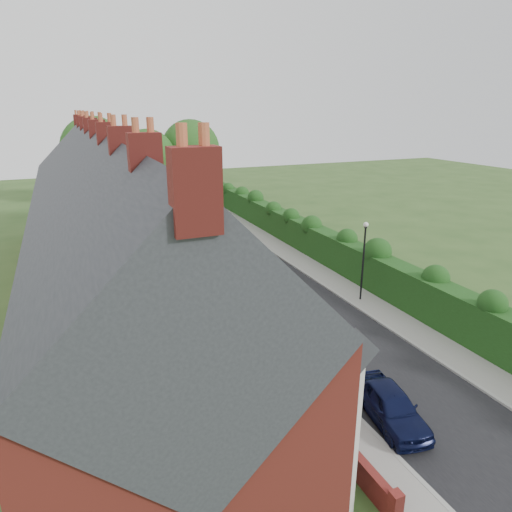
{
  "coord_description": "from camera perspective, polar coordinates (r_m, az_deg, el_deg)",
  "views": [
    {
      "loc": [
        -13.21,
        -17.98,
        11.75
      ],
      "look_at": [
        -1.74,
        8.88,
        2.2
      ],
      "focal_mm": 32.0,
      "sensor_mm": 36.0,
      "label": 1
    }
  ],
  "objects": [
    {
      "name": "horse_cart",
      "position": [
        35.69,
        -1.12,
        1.05
      ],
      "size": [
        1.41,
        3.12,
        2.25
      ],
      "color": "black",
      "rests_on": "ground"
    },
    {
      "name": "car_beige",
      "position": [
        47.86,
        -8.47,
        4.58
      ],
      "size": [
        3.08,
        5.43,
        1.43
      ],
      "primitive_type": "imported",
      "rotation": [
        0.0,
        0.0,
        -0.14
      ],
      "color": "tan",
      "rests_on": "ground"
    },
    {
      "name": "pavement_hedge_side",
      "position": [
        35.49,
        6.61,
        -1.25
      ],
      "size": [
        2.2,
        58.0,
        0.12
      ],
      "primitive_type": "cube",
      "color": "gray",
      "rests_on": "ground"
    },
    {
      "name": "pavement_house_side",
      "position": [
        32.48,
        -5.71,
        -3.08
      ],
      "size": [
        1.7,
        58.0,
        0.12
      ],
      "primitive_type": "cube",
      "color": "gray",
      "rests_on": "ground"
    },
    {
      "name": "garden_wall_row",
      "position": [
        31.18,
        -6.93,
        -3.26
      ],
      "size": [
        0.35,
        40.35,
        1.1
      ],
      "color": "maroon",
      "rests_on": "ground"
    },
    {
      "name": "tree_far_left",
      "position": [
        59.32,
        -13.02,
        11.81
      ],
      "size": [
        7.14,
        6.8,
        9.29
      ],
      "color": "#332316",
      "rests_on": "ground"
    },
    {
      "name": "car_black",
      "position": [
        56.59,
        -12.34,
        6.36
      ],
      "size": [
        2.27,
        3.96,
        1.27
      ],
      "primitive_type": "imported",
      "rotation": [
        0.0,
        0.0,
        -0.22
      ],
      "color": "black",
      "rests_on": "ground"
    },
    {
      "name": "horse",
      "position": [
        34.14,
        0.11,
        -0.67
      ],
      "size": [
        1.35,
        1.97,
        1.52
      ],
      "primitive_type": "imported",
      "rotation": [
        0.0,
        0.0,
        2.82
      ],
      "color": "#442519",
      "rests_on": "ground"
    },
    {
      "name": "car_navy",
      "position": [
        19.39,
        16.47,
        -17.47
      ],
      "size": [
        2.36,
        4.38,
        1.42
      ],
      "primitive_type": "imported",
      "rotation": [
        0.0,
        0.0,
        -0.17
      ],
      "color": "black",
      "rests_on": "ground"
    },
    {
      "name": "car_extra_far",
      "position": [
        58.28,
        -12.48,
        6.71
      ],
      "size": [
        2.91,
        5.06,
        1.33
      ],
      "primitive_type": "imported",
      "rotation": [
        0.0,
        0.0,
        -0.16
      ],
      "color": "#585B60",
      "rests_on": "ground"
    },
    {
      "name": "kerb_house_side",
      "position": [
        32.71,
        -4.38,
        -2.88
      ],
      "size": [
        0.18,
        58.0,
        0.13
      ],
      "primitive_type": "cube",
      "color": "#979892",
      "rests_on": "ground"
    },
    {
      "name": "car_green",
      "position": [
        34.15,
        -4.13,
        -0.88
      ],
      "size": [
        2.3,
        4.15,
        1.34
      ],
      "primitive_type": "imported",
      "rotation": [
        0.0,
        0.0,
        0.19
      ],
      "color": "#103619",
      "rests_on": "ground"
    },
    {
      "name": "car_white",
      "position": [
        32.46,
        -1.03,
        -1.76
      ],
      "size": [
        3.19,
        5.32,
        1.44
      ],
      "primitive_type": "imported",
      "rotation": [
        0.0,
        0.0,
        -0.25
      ],
      "color": "silver",
      "rests_on": "ground"
    },
    {
      "name": "car_red",
      "position": [
        39.38,
        -5.95,
        1.85
      ],
      "size": [
        2.65,
        5.07,
        1.59
      ],
      "primitive_type": "imported",
      "rotation": [
        0.0,
        0.0,
        -0.21
      ],
      "color": "maroon",
      "rests_on": "ground"
    },
    {
      "name": "terrace_row",
      "position": [
        28.99,
        -17.74,
        2.69
      ],
      "size": [
        9.05,
        40.5,
        11.5
      ],
      "color": "maroon",
      "rests_on": "ground"
    },
    {
      "name": "road",
      "position": [
        33.76,
        0.53,
        -2.25
      ],
      "size": [
        6.0,
        58.0,
        0.02
      ],
      "primitive_type": "cube",
      "color": "black",
      "rests_on": "ground"
    },
    {
      "name": "car_silver_a",
      "position": [
        22.57,
        8.67,
        -11.18
      ],
      "size": [
        2.34,
        4.97,
        1.58
      ],
      "primitive_type": "imported",
      "rotation": [
        0.0,
        0.0,
        -0.14
      ],
      "color": "#A2A3A7",
      "rests_on": "ground"
    },
    {
      "name": "lamppost",
      "position": [
        28.82,
        13.33,
        0.55
      ],
      "size": [
        0.32,
        0.32,
        5.16
      ],
      "color": "black",
      "rests_on": "ground"
    },
    {
      "name": "car_silver_b",
      "position": [
        24.81,
        5.2,
        -8.33
      ],
      "size": [
        3.0,
        5.54,
        1.48
      ],
      "primitive_type": "imported",
      "rotation": [
        0.0,
        0.0,
        -0.11
      ],
      "color": "silver",
      "rests_on": "ground"
    },
    {
      "name": "ground",
      "position": [
        25.22,
        11.83,
        -10.09
      ],
      "size": [
        140.0,
        140.0,
        0.0
      ],
      "primitive_type": "plane",
      "color": "#2D4C1E",
      "rests_on": "ground"
    },
    {
      "name": "car_grey",
      "position": [
        53.16,
        -11.59,
        5.72
      ],
      "size": [
        1.92,
        4.7,
        1.36
      ],
      "primitive_type": "imported",
      "rotation": [
        0.0,
        0.0,
        0.0
      ],
      "color": "#5B5E63",
      "rests_on": "ground"
    },
    {
      "name": "kerb_hedge_side",
      "position": [
        35.0,
        5.11,
        -1.47
      ],
      "size": [
        0.18,
        58.0,
        0.13
      ],
      "primitive_type": "cube",
      "color": "#979892",
      "rests_on": "ground"
    },
    {
      "name": "tree_far_back",
      "position": [
        61.45,
        -19.18,
        12.34
      ],
      "size": [
        8.4,
        8.0,
        10.82
      ],
      "color": "#332316",
      "rests_on": "ground"
    },
    {
      "name": "hedge",
      "position": [
        35.91,
        9.2,
        1.45
      ],
      "size": [
        2.1,
        58.0,
        2.85
      ],
      "color": "#193A12",
      "rests_on": "ground"
    },
    {
      "name": "tree_far_right",
      "position": [
        62.55,
        -7.84,
        12.96
      ],
      "size": [
        7.98,
        7.6,
        10.31
      ],
      "color": "#332316",
      "rests_on": "ground"
    }
  ]
}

